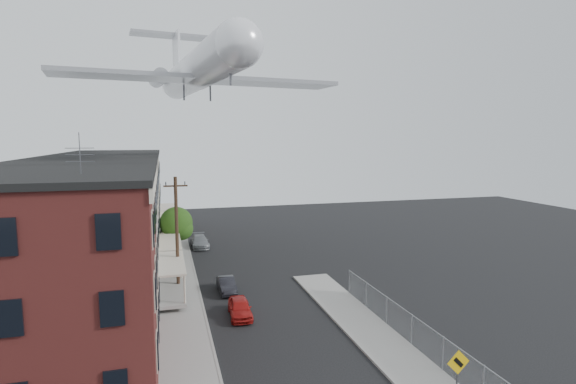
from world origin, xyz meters
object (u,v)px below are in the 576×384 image
(warning_sign, at_px, (458,370))
(car_mid, at_px, (227,285))
(airplane, at_px, (198,70))
(street_tree, at_px, (178,225))
(car_near, at_px, (240,308))
(car_far, at_px, (200,241))
(utility_pole, at_px, (177,233))

(warning_sign, height_order, car_mid, warning_sign)
(car_mid, xyz_separation_m, airplane, (-1.04, 10.24, 17.67))
(street_tree, bearing_deg, car_near, -77.78)
(warning_sign, distance_m, airplane, 33.77)
(car_mid, height_order, airplane, airplane)
(car_near, bearing_deg, car_far, 95.76)
(utility_pole, bearing_deg, airplane, 74.46)
(airplane, bearing_deg, utility_pole, -105.54)
(car_mid, bearing_deg, airplane, 94.87)
(street_tree, height_order, car_mid, street_tree)
(street_tree, bearing_deg, utility_pole, -91.89)
(utility_pole, relative_size, street_tree, 1.73)
(warning_sign, bearing_deg, airplane, 107.00)
(utility_pole, xyz_separation_m, street_tree, (0.33, 9.92, -1.22))
(car_far, bearing_deg, car_near, -88.26)
(utility_pole, xyz_separation_m, airplane, (2.57, 9.22, 13.56))
(car_far, bearing_deg, street_tree, -120.10)
(car_far, distance_m, airplane, 18.32)
(warning_sign, xyz_separation_m, utility_pole, (-11.20, 19.03, 2.79))
(car_near, bearing_deg, utility_pole, 124.68)
(utility_pole, bearing_deg, street_tree, 88.11)
(airplane, bearing_deg, car_mid, -84.20)
(street_tree, xyz_separation_m, car_far, (2.43, 4.39, -2.81))
(warning_sign, bearing_deg, car_near, 119.82)
(utility_pole, height_order, car_far, utility_pole)
(car_near, xyz_separation_m, car_mid, (-0.19, 5.10, -0.04))
(street_tree, xyz_separation_m, car_near, (3.47, -16.04, -2.84))
(car_far, relative_size, airplane, 0.15)
(car_near, distance_m, car_far, 20.46)
(street_tree, xyz_separation_m, airplane, (2.24, -0.70, 14.79))
(warning_sign, height_order, utility_pole, utility_pole)
(car_far, bearing_deg, car_mid, -88.02)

